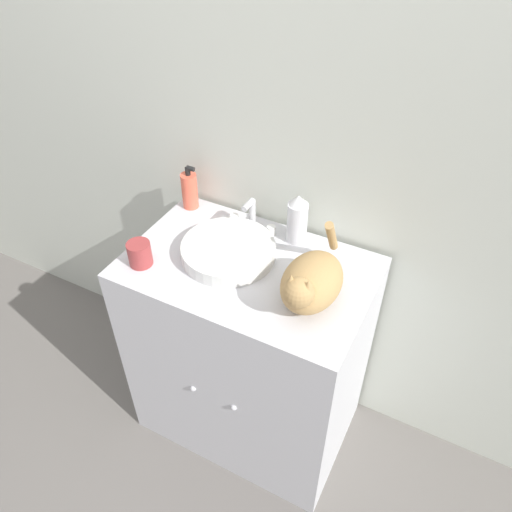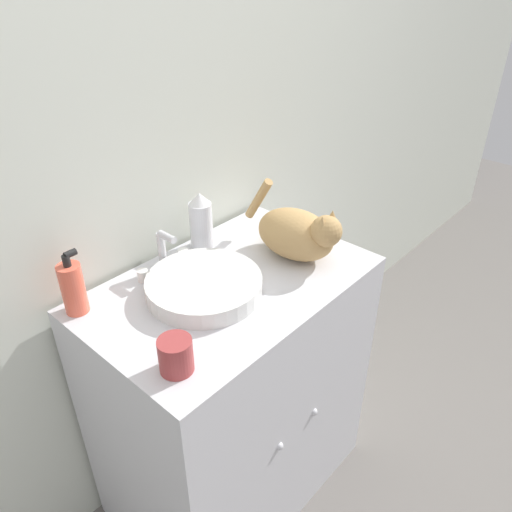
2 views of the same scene
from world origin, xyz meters
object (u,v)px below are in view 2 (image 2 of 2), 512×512
(cat, at_px, (298,233))
(cup, at_px, (176,355))
(soap_bottle, at_px, (73,288))

(cat, relative_size, cup, 4.21)
(cat, bearing_deg, cup, -80.66)
(cat, height_order, soap_bottle, cat)
(soap_bottle, xyz_separation_m, cup, (0.04, -0.36, -0.03))
(soap_bottle, bearing_deg, cat, -23.37)
(cup, bearing_deg, soap_bottle, 95.54)
(soap_bottle, relative_size, cup, 2.12)
(cup, bearing_deg, cat, 9.78)
(cat, distance_m, soap_bottle, 0.66)
(soap_bottle, bearing_deg, cup, -84.46)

